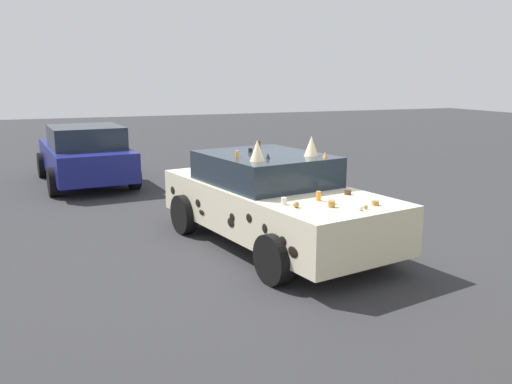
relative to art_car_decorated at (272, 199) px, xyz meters
The scene contains 3 objects.
ground_plane 0.75m from the art_car_decorated, 169.08° to the right, with size 60.00×60.00×0.00m, color #2D2D30.
art_car_decorated is the anchor object (origin of this frame).
parked_sedan_far_left 6.82m from the art_car_decorated, 20.22° to the left, with size 4.41×2.31×1.49m.
Camera 1 is at (-7.58, 3.33, 2.66)m, focal length 37.57 mm.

